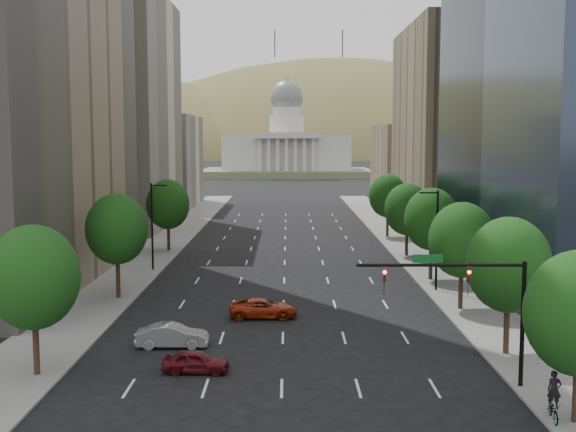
{
  "coord_description": "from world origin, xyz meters",
  "views": [
    {
      "loc": [
        0.32,
        -8.06,
        13.54
      ],
      "look_at": [
        0.35,
        43.38,
        8.0
      ],
      "focal_mm": 45.08,
      "sensor_mm": 36.0,
      "label": 1
    }
  ],
  "objects_px": {
    "cyclist": "(554,404)",
    "car_red_far": "(264,308)",
    "car_silver": "(172,336)",
    "traffic_signal": "(478,295)",
    "capitol": "(287,152)",
    "car_maroon": "(196,361)"
  },
  "relations": [
    {
      "from": "cyclist",
      "to": "car_red_far",
      "type": "bearing_deg",
      "value": 132.42
    },
    {
      "from": "car_silver",
      "to": "cyclist",
      "type": "relative_size",
      "value": 1.94
    },
    {
      "from": "traffic_signal",
      "to": "cyclist",
      "type": "relative_size",
      "value": 3.77
    },
    {
      "from": "capitol",
      "to": "car_silver",
      "type": "bearing_deg",
      "value": -91.94
    },
    {
      "from": "capitol",
      "to": "car_red_far",
      "type": "relative_size",
      "value": 11.62
    },
    {
      "from": "car_silver",
      "to": "capitol",
      "type": "bearing_deg",
      "value": -3.23
    },
    {
      "from": "car_silver",
      "to": "cyclist",
      "type": "distance_m",
      "value": 23.82
    },
    {
      "from": "car_maroon",
      "to": "cyclist",
      "type": "xyz_separation_m",
      "value": [
        18.0,
        -7.53,
        0.3
      ]
    },
    {
      "from": "traffic_signal",
      "to": "car_silver",
      "type": "relative_size",
      "value": 1.95
    },
    {
      "from": "car_red_far",
      "to": "car_maroon",
      "type": "bearing_deg",
      "value": 163.02
    },
    {
      "from": "traffic_signal",
      "to": "car_silver",
      "type": "xyz_separation_m",
      "value": [
        -17.71,
        7.79,
        -4.4
      ]
    },
    {
      "from": "capitol",
      "to": "car_maroon",
      "type": "height_order",
      "value": "capitol"
    },
    {
      "from": "car_maroon",
      "to": "cyclist",
      "type": "bearing_deg",
      "value": -110.92
    },
    {
      "from": "traffic_signal",
      "to": "car_red_far",
      "type": "relative_size",
      "value": 1.77
    },
    {
      "from": "car_maroon",
      "to": "cyclist",
      "type": "relative_size",
      "value": 1.61
    },
    {
      "from": "car_maroon",
      "to": "car_silver",
      "type": "bearing_deg",
      "value": 24.84
    },
    {
      "from": "car_red_far",
      "to": "cyclist",
      "type": "height_order",
      "value": "cyclist"
    },
    {
      "from": "traffic_signal",
      "to": "capitol",
      "type": "xyz_separation_m",
      "value": [
        -10.53,
        219.71,
        3.4
      ]
    },
    {
      "from": "car_silver",
      "to": "car_red_far",
      "type": "relative_size",
      "value": 0.91
    },
    {
      "from": "car_silver",
      "to": "traffic_signal",
      "type": "bearing_deg",
      "value": -115.05
    },
    {
      "from": "car_red_far",
      "to": "capitol",
      "type": "bearing_deg",
      "value": -2.28
    },
    {
      "from": "car_silver",
      "to": "cyclist",
      "type": "xyz_separation_m",
      "value": [
        20.18,
        -12.65,
        0.19
      ]
    }
  ]
}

